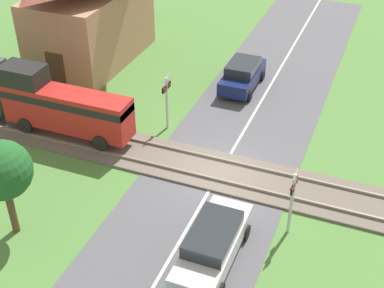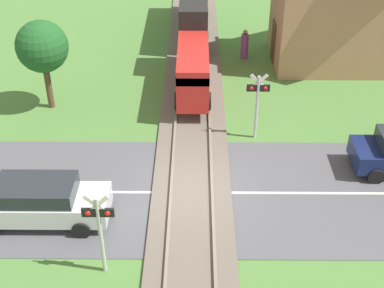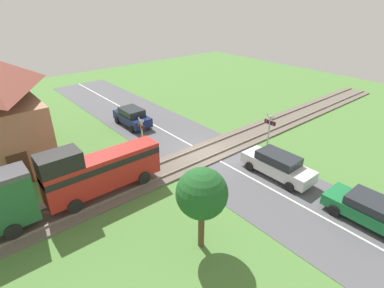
{
  "view_description": "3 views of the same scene",
  "coord_description": "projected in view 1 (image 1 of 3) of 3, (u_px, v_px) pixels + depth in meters",
  "views": [
    {
      "loc": [
        -17.82,
        -5.75,
        14.31
      ],
      "look_at": [
        0.0,
        1.32,
        1.2
      ],
      "focal_mm": 50.0,
      "sensor_mm": 36.0,
      "label": 1
    },
    {
      "loc": [
        0.13,
        -14.68,
        11.99
      ],
      "look_at": [
        0.0,
        1.32,
        1.2
      ],
      "focal_mm": 50.0,
      "sensor_mm": 36.0,
      "label": 2
    },
    {
      "loc": [
        -13.83,
        12.86,
        10.3
      ],
      "look_at": [
        0.0,
        1.32,
        1.2
      ],
      "focal_mm": 28.0,
      "sensor_mm": 36.0,
      "label": 3
    }
  ],
  "objects": [
    {
      "name": "station_building",
      "position": [
        89.0,
        4.0,
        31.07
      ],
      "size": [
        8.56,
        4.95,
        7.14
      ],
      "color": "#AD7A5B",
      "rests_on": "ground_plane"
    },
    {
      "name": "pedestrian_by_station",
      "position": [
        38.0,
        87.0,
        28.57
      ],
      "size": [
        0.38,
        0.38,
        1.55
      ],
      "color": "#7F3D84",
      "rests_on": "ground_plane"
    },
    {
      "name": "track_bed",
      "position": [
        220.0,
        171.0,
        23.46
      ],
      "size": [
        2.8,
        48.0,
        0.24
      ],
      "color": "#665B51",
      "rests_on": "ground_plane"
    },
    {
      "name": "road_surface",
      "position": [
        220.0,
        173.0,
        23.49
      ],
      "size": [
        48.0,
        6.4,
        0.02
      ],
      "color": "#515156",
      "rests_on": "ground_plane"
    },
    {
      "name": "car_near_crossing",
      "position": [
        213.0,
        244.0,
        18.79
      ],
      "size": [
        4.6,
        1.79,
        1.53
      ],
      "color": "silver",
      "rests_on": "ground_plane"
    },
    {
      "name": "tree_roadside_hedge",
      "position": [
        2.0,
        171.0,
        18.88
      ],
      "size": [
        2.21,
        2.21,
        4.0
      ],
      "color": "brown",
      "rests_on": "ground_plane"
    },
    {
      "name": "crossing_signal_west_approach",
      "position": [
        293.0,
        194.0,
        19.4
      ],
      "size": [
        0.9,
        0.18,
        2.87
      ],
      "color": "#B7B7B7",
      "rests_on": "ground_plane"
    },
    {
      "name": "ground_plane",
      "position": [
        220.0,
        173.0,
        23.5
      ],
      "size": [
        60.0,
        60.0,
        0.0
      ],
      "primitive_type": "plane",
      "color": "#4C7A38"
    },
    {
      "name": "crossing_signal_east_approach",
      "position": [
        167.0,
        95.0,
        25.51
      ],
      "size": [
        0.9,
        0.18,
        2.87
      ],
      "color": "#B7B7B7",
      "rests_on": "ground_plane"
    },
    {
      "name": "car_far_side",
      "position": [
        243.0,
        75.0,
        29.54
      ],
      "size": [
        3.95,
        1.82,
        1.56
      ],
      "color": "#141E4C",
      "rests_on": "ground_plane"
    }
  ]
}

